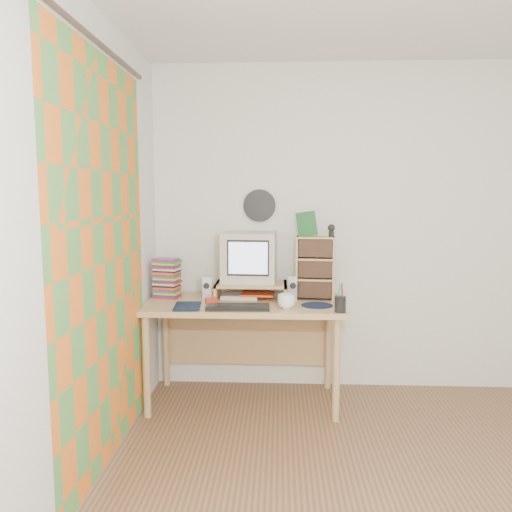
# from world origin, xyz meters

# --- Properties ---
(back_wall) EXTENTS (3.50, 0.00, 3.50)m
(back_wall) POSITION_xyz_m (0.00, 1.75, 1.25)
(back_wall) COLOR white
(back_wall) RESTS_ON floor
(left_wall) EXTENTS (0.00, 3.50, 3.50)m
(left_wall) POSITION_xyz_m (-1.75, 0.00, 1.25)
(left_wall) COLOR white
(left_wall) RESTS_ON floor
(curtain) EXTENTS (0.00, 2.20, 2.20)m
(curtain) POSITION_xyz_m (-1.71, 0.48, 1.15)
(curtain) COLOR orange
(curtain) RESTS_ON left_wall
(wall_disc) EXTENTS (0.25, 0.02, 0.25)m
(wall_disc) POSITION_xyz_m (-0.93, 1.73, 1.43)
(wall_disc) COLOR black
(wall_disc) RESTS_ON back_wall
(desk) EXTENTS (1.40, 0.70, 0.75)m
(desk) POSITION_xyz_m (-1.03, 1.44, 0.62)
(desk) COLOR tan
(desk) RESTS_ON floor
(monitor_riser) EXTENTS (0.52, 0.30, 0.12)m
(monitor_riser) POSITION_xyz_m (-0.98, 1.48, 0.84)
(monitor_riser) COLOR tan
(monitor_riser) RESTS_ON desk
(crt_monitor) EXTENTS (0.41, 0.41, 0.37)m
(crt_monitor) POSITION_xyz_m (-1.00, 1.53, 1.05)
(crt_monitor) COLOR beige
(crt_monitor) RESTS_ON monitor_riser
(speaker_left) EXTENTS (0.07, 0.07, 0.18)m
(speaker_left) POSITION_xyz_m (-1.30, 1.41, 0.84)
(speaker_left) COLOR silver
(speaker_left) RESTS_ON desk
(speaker_right) EXTENTS (0.08, 0.08, 0.18)m
(speaker_right) POSITION_xyz_m (-0.68, 1.43, 0.84)
(speaker_right) COLOR silver
(speaker_right) RESTS_ON desk
(keyboard) EXTENTS (0.43, 0.16, 0.03)m
(keyboard) POSITION_xyz_m (-1.05, 1.14, 0.76)
(keyboard) COLOR black
(keyboard) RESTS_ON desk
(dvd_stack) EXTENTS (0.20, 0.16, 0.25)m
(dvd_stack) POSITION_xyz_m (-1.61, 1.50, 0.88)
(dvd_stack) COLOR brown
(dvd_stack) RESTS_ON desk
(cd_rack) EXTENTS (0.29, 0.17, 0.46)m
(cd_rack) POSITION_xyz_m (-0.51, 1.50, 0.98)
(cd_rack) COLOR tan
(cd_rack) RESTS_ON desk
(mug) EXTENTS (0.15, 0.15, 0.10)m
(mug) POSITION_xyz_m (-0.72, 1.18, 0.80)
(mug) COLOR white
(mug) RESTS_ON desk
(diary) EXTENTS (0.23, 0.18, 0.04)m
(diary) POSITION_xyz_m (-1.48, 1.16, 0.77)
(diary) COLOR #0D1A32
(diary) RESTS_ON desk
(mousepad) EXTENTS (0.28, 0.28, 0.00)m
(mousepad) POSITION_xyz_m (-0.51, 1.27, 0.75)
(mousepad) COLOR black
(mousepad) RESTS_ON desk
(pen_cup) EXTENTS (0.09, 0.09, 0.15)m
(pen_cup) POSITION_xyz_m (-0.38, 1.08, 0.82)
(pen_cup) COLOR black
(pen_cup) RESTS_ON desk
(papers) EXTENTS (0.28, 0.21, 0.04)m
(papers) POSITION_xyz_m (-1.01, 1.51, 0.77)
(papers) COLOR beige
(papers) RESTS_ON desk
(red_box) EXTENTS (0.09, 0.07, 0.04)m
(red_box) POSITION_xyz_m (-1.25, 1.29, 0.77)
(red_box) COLOR red
(red_box) RESTS_ON desk
(game_box) EXTENTS (0.14, 0.05, 0.18)m
(game_box) POSITION_xyz_m (-0.58, 1.52, 1.30)
(game_box) COLOR #165021
(game_box) RESTS_ON cd_rack
(webcam) EXTENTS (0.06, 0.06, 0.09)m
(webcam) POSITION_xyz_m (-0.40, 1.47, 1.26)
(webcam) COLOR black
(webcam) RESTS_ON cd_rack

